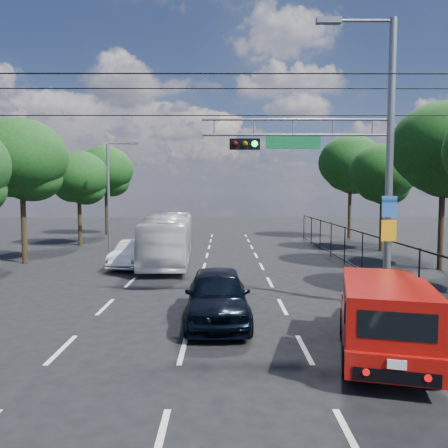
{
  "coord_description": "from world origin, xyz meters",
  "views": [
    {
      "loc": [
        0.99,
        -6.52,
        3.89
      ],
      "look_at": [
        1.02,
        8.17,
        2.8
      ],
      "focal_mm": 35.0,
      "sensor_mm": 36.0,
      "label": 1
    }
  ],
  "objects_px": {
    "red_pickup": "(383,315)",
    "white_van": "(134,254)",
    "navy_hatchback": "(217,295)",
    "white_bus": "(169,238)",
    "signal_mast": "(353,151)"
  },
  "relations": [
    {
      "from": "red_pickup",
      "to": "white_van",
      "type": "distance_m",
      "value": 14.96
    },
    {
      "from": "red_pickup",
      "to": "navy_hatchback",
      "type": "relative_size",
      "value": 1.15
    },
    {
      "from": "red_pickup",
      "to": "white_bus",
      "type": "distance_m",
      "value": 15.3
    },
    {
      "from": "red_pickup",
      "to": "navy_hatchback",
      "type": "xyz_separation_m",
      "value": [
        -3.94,
        2.86,
        -0.21
      ]
    },
    {
      "from": "red_pickup",
      "to": "signal_mast",
      "type": "bearing_deg",
      "value": 83.23
    },
    {
      "from": "white_bus",
      "to": "navy_hatchback",
      "type": "bearing_deg",
      "value": -78.06
    },
    {
      "from": "navy_hatchback",
      "to": "white_bus",
      "type": "relative_size",
      "value": 0.48
    },
    {
      "from": "white_van",
      "to": "signal_mast",
      "type": "bearing_deg",
      "value": -33.69
    },
    {
      "from": "signal_mast",
      "to": "white_bus",
      "type": "xyz_separation_m",
      "value": [
        -7.28,
        9.25,
        -3.9
      ]
    },
    {
      "from": "navy_hatchback",
      "to": "white_van",
      "type": "relative_size",
      "value": 1.11
    },
    {
      "from": "signal_mast",
      "to": "red_pickup",
      "type": "relative_size",
      "value": 1.78
    },
    {
      "from": "signal_mast",
      "to": "navy_hatchback",
      "type": "distance_m",
      "value": 6.51
    },
    {
      "from": "white_bus",
      "to": "white_van",
      "type": "xyz_separation_m",
      "value": [
        -1.62,
        -1.33,
        -0.65
      ]
    },
    {
      "from": "red_pickup",
      "to": "white_bus",
      "type": "xyz_separation_m",
      "value": [
        -6.75,
        13.72,
        0.34
      ]
    },
    {
      "from": "red_pickup",
      "to": "white_bus",
      "type": "bearing_deg",
      "value": 116.21
    }
  ]
}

